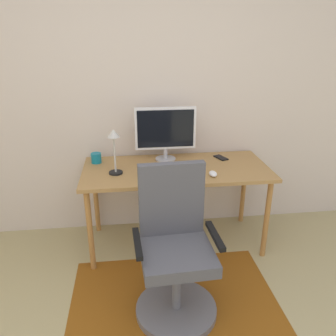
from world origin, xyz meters
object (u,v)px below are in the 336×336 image
at_px(monitor, 165,130).
at_px(computer_mouse, 213,174).
at_px(desk, 176,175).
at_px(cell_phone, 221,158).
at_px(keyboard, 175,176).
at_px(desk_lamp, 114,144).
at_px(office_chair, 175,258).
at_px(coffee_cup, 96,158).

xyz_separation_m(monitor, computer_mouse, (0.33, -0.41, -0.25)).
bearing_deg(desk, cell_phone, 22.39).
height_order(keyboard, computer_mouse, computer_mouse).
height_order(monitor, keyboard, monitor).
xyz_separation_m(keyboard, desk_lamp, (-0.46, 0.13, 0.24)).
distance_m(monitor, cell_phone, 0.56).
distance_m(keyboard, office_chair, 0.67).
height_order(keyboard, office_chair, office_chair).
xyz_separation_m(desk, computer_mouse, (0.26, -0.21, 0.08)).
bearing_deg(desk, computer_mouse, -38.20).
xyz_separation_m(desk, coffee_cup, (-0.67, 0.20, 0.11)).
bearing_deg(desk_lamp, desk, 7.63).
distance_m(desk, desk_lamp, 0.59).
xyz_separation_m(desk, keyboard, (-0.04, -0.20, 0.08)).
distance_m(monitor, computer_mouse, 0.59).
bearing_deg(monitor, coffee_cup, -179.12).
xyz_separation_m(keyboard, office_chair, (-0.08, -0.58, -0.34)).
bearing_deg(computer_mouse, monitor, 128.43).
xyz_separation_m(monitor, coffee_cup, (-0.61, -0.01, -0.23)).
relative_size(desk, keyboard, 3.60).
height_order(keyboard, coffee_cup, coffee_cup).
xyz_separation_m(desk, office_chair, (-0.12, -0.78, -0.26)).
height_order(desk, coffee_cup, coffee_cup).
bearing_deg(cell_phone, desk, -179.64).
distance_m(monitor, desk_lamp, 0.51).
relative_size(computer_mouse, office_chair, 0.10).
xyz_separation_m(desk, cell_phone, (0.43, 0.18, 0.07)).
bearing_deg(monitor, keyboard, -86.58).
relative_size(keyboard, cell_phone, 3.07).
bearing_deg(keyboard, monitor, 93.42).
height_order(cell_phone, office_chair, office_chair).
bearing_deg(computer_mouse, cell_phone, 66.19).
bearing_deg(office_chair, cell_phone, 57.31).
xyz_separation_m(monitor, cell_phone, (0.50, -0.03, -0.26)).
bearing_deg(coffee_cup, cell_phone, -1.06).
xyz_separation_m(monitor, office_chair, (-0.05, -0.98, -0.60)).
distance_m(computer_mouse, cell_phone, 0.42).
bearing_deg(cell_phone, monitor, 154.56).
distance_m(keyboard, cell_phone, 0.61).
bearing_deg(desk, office_chair, -98.59).
bearing_deg(keyboard, desk, 78.09).
relative_size(desk, office_chair, 1.52).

